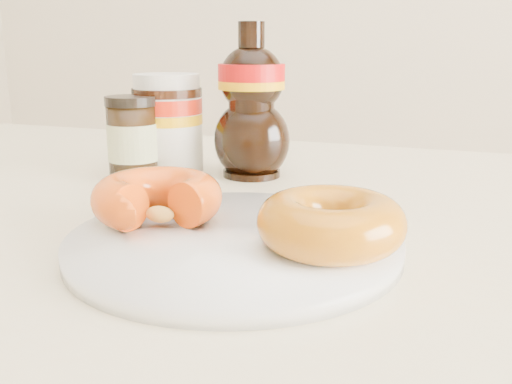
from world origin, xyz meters
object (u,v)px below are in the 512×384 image
(donut_bitten, at_px, (157,198))
(nutella_jar, at_px, (168,120))
(donut_whole, at_px, (331,222))
(syrup_bottle, at_px, (251,101))
(plate, at_px, (234,242))
(dining_table, at_px, (185,301))
(dark_jar, at_px, (133,139))

(donut_bitten, relative_size, nutella_jar, 0.90)
(donut_bitten, xyz_separation_m, nutella_jar, (-0.11, 0.22, 0.03))
(donut_whole, relative_size, syrup_bottle, 0.60)
(plate, height_order, donut_whole, donut_whole)
(dining_table, distance_m, syrup_bottle, 0.25)
(plate, bearing_deg, donut_bitten, 168.83)
(dining_table, relative_size, nutella_jar, 11.57)
(syrup_bottle, bearing_deg, donut_whole, -58.01)
(plate, height_order, syrup_bottle, syrup_bottle)
(dining_table, bearing_deg, donut_whole, -21.86)
(donut_bitten, distance_m, donut_whole, 0.15)
(dining_table, bearing_deg, syrup_bottle, 90.30)
(donut_bitten, bearing_deg, donut_whole, 11.75)
(dining_table, bearing_deg, nutella_jar, 121.59)
(dark_jar, bearing_deg, donut_whole, -33.84)
(plate, distance_m, donut_bitten, 0.08)
(dark_jar, bearing_deg, plate, -42.36)
(dining_table, xyz_separation_m, syrup_bottle, (-0.00, 0.19, 0.17))
(donut_whole, height_order, dark_jar, dark_jar)
(plate, xyz_separation_m, donut_bitten, (-0.08, 0.01, 0.03))
(plate, bearing_deg, syrup_bottle, 107.59)
(dining_table, height_order, donut_bitten, donut_bitten)
(donut_whole, bearing_deg, plate, 178.80)
(plate, distance_m, nutella_jar, 0.30)
(plate, xyz_separation_m, donut_whole, (0.08, -0.00, 0.03))
(donut_bitten, bearing_deg, syrup_bottle, 108.65)
(donut_bitten, height_order, donut_whole, same)
(dark_jar, bearing_deg, nutella_jar, 64.57)
(donut_bitten, height_order, dark_jar, dark_jar)
(dining_table, bearing_deg, donut_bitten, -87.55)
(dining_table, relative_size, syrup_bottle, 7.73)
(donut_whole, xyz_separation_m, dark_jar, (-0.28, 0.19, 0.02))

